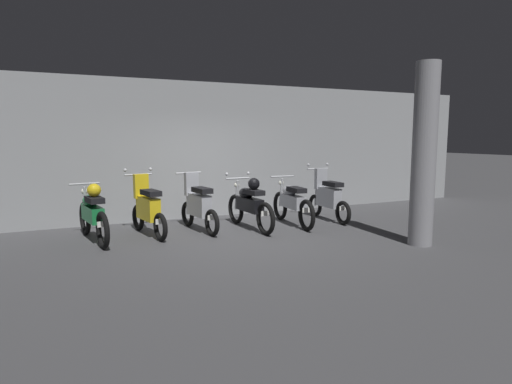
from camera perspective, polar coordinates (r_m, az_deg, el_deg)
name	(u,v)px	position (r m, az deg, el deg)	size (l,w,h in m)	color
ground_plane	(239,238)	(8.18, -2.29, -6.11)	(80.00, 80.00, 0.00)	#424244
back_wall	(199,150)	(10.31, -7.64, 5.52)	(16.00, 0.30, 3.17)	gray
motorbike_slot_0	(93,213)	(8.36, -20.93, -2.63)	(0.57, 1.94, 1.08)	black
motorbike_slot_1	(147,208)	(8.57, -14.26, -2.12)	(0.58, 1.67, 1.29)	black
motorbike_slot_2	(198,205)	(8.78, -7.72, -1.76)	(0.56, 1.68, 1.18)	black
motorbike_slot_3	(249,204)	(8.86, -0.88, -1.59)	(0.59, 1.95, 1.15)	black
motorbike_slot_4	(292,203)	(9.32, 4.82, -1.41)	(0.56, 1.95, 1.03)	black
motorbike_slot_5	(328,197)	(9.95, 9.52, -0.70)	(0.59, 1.68, 1.29)	black
support_pillar	(424,155)	(7.99, 21.47, 4.57)	(0.41, 0.41, 3.17)	gray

